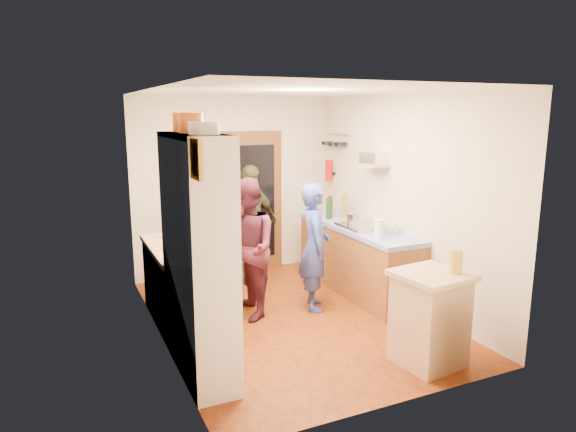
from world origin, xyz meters
TOP-DOWN VIEW (x-y plane):
  - floor at (0.00, 0.00)m, footprint 3.00×4.00m
  - ceiling at (0.00, 0.00)m, footprint 3.00×4.00m
  - wall_back at (0.00, 2.01)m, footprint 3.00×0.02m
  - wall_front at (0.00, -2.01)m, footprint 3.00×0.02m
  - wall_left at (-1.51, 0.00)m, footprint 0.02×4.00m
  - wall_right at (1.51, 0.00)m, footprint 0.02×4.00m
  - door_frame at (0.25, 1.97)m, footprint 0.95×0.06m
  - door_glass at (0.25, 1.94)m, footprint 0.70×0.02m
  - hutch_body at (-1.30, -0.80)m, footprint 0.40×1.20m
  - hutch_top_shelf at (-1.30, -0.80)m, footprint 0.40×1.14m
  - plate_stack at (-1.30, -1.14)m, footprint 0.25×0.25m
  - orange_pot_a at (-1.30, -0.73)m, footprint 0.21×0.21m
  - orange_pot_b at (-1.30, -0.43)m, footprint 0.20×0.20m
  - left_counter_base at (-1.20, 0.45)m, footprint 0.60×1.40m
  - left_counter_top at (-1.20, 0.45)m, footprint 0.64×1.44m
  - toaster at (-1.15, -0.00)m, footprint 0.27×0.22m
  - kettle at (-1.25, 0.37)m, footprint 0.16×0.16m
  - orange_bowl at (-1.12, 0.57)m, footprint 0.27×0.27m
  - chopping_board at (-1.18, 0.93)m, footprint 0.35×0.30m
  - right_counter_base at (1.20, 0.50)m, footprint 0.60×2.20m
  - right_counter_top at (1.20, 0.50)m, footprint 0.62×2.22m
  - hob at (1.20, 0.37)m, footprint 0.55×0.58m
  - pot_on_hob at (1.15, 0.52)m, footprint 0.19×0.19m
  - bottle_a at (1.05, 1.03)m, footprint 0.09×0.09m
  - bottle_b at (1.18, 1.23)m, footprint 0.09×0.09m
  - bottle_c at (1.31, 1.05)m, footprint 0.08×0.08m
  - paper_towel at (1.05, -0.18)m, footprint 0.13×0.13m
  - mixing_bowl at (1.30, -0.01)m, footprint 0.30×0.30m
  - island_base at (0.72, -1.54)m, footprint 0.61×0.61m
  - island_top at (0.72, -1.54)m, footprint 0.69×0.69m
  - cutting_board at (0.66, -1.50)m, footprint 0.38×0.32m
  - oil_jar at (0.91, -1.64)m, footprint 0.13×0.13m
  - pan_rail at (1.46, 1.52)m, footprint 0.02×0.65m
  - pan_hang_a at (1.40, 1.35)m, footprint 0.18×0.18m
  - pan_hang_b at (1.40, 1.55)m, footprint 0.16×0.16m
  - pan_hang_c at (1.40, 1.75)m, footprint 0.17×0.17m
  - wall_shelf at (1.37, 0.45)m, footprint 0.26×0.42m
  - radio at (1.37, 0.45)m, footprint 0.27×0.33m
  - ext_bracket at (1.47, 1.70)m, footprint 0.06×0.10m
  - fire_extinguisher at (1.41, 1.70)m, footprint 0.11×0.11m
  - picture_frame at (-1.48, -1.55)m, footprint 0.03×0.25m
  - person_hob at (0.41, 0.16)m, footprint 0.54×0.66m
  - person_left at (-0.43, 0.31)m, footprint 0.64×0.81m
  - person_back at (0.03, 1.46)m, footprint 1.05×0.69m

SIDE VIEW (x-z plane):
  - floor at x=0.00m, z-range -0.02..0.00m
  - right_counter_base at x=1.20m, z-range 0.00..0.84m
  - left_counter_base at x=-1.20m, z-range 0.00..0.85m
  - island_base at x=0.72m, z-range 0.00..0.86m
  - person_hob at x=0.41m, z-range 0.00..1.55m
  - person_left at x=-0.43m, z-range 0.00..1.65m
  - person_back at x=0.03m, z-range 0.00..1.67m
  - right_counter_top at x=1.20m, z-range 0.84..0.90m
  - left_counter_top at x=-1.20m, z-range 0.85..0.90m
  - island_top at x=0.72m, z-range 0.86..0.91m
  - cutting_board at x=0.66m, z-range 0.89..0.91m
  - chopping_board at x=-1.18m, z-range 0.90..0.92m
  - hob at x=1.20m, z-range 0.90..0.94m
  - mixing_bowl at x=1.30m, z-range 0.90..1.00m
  - orange_bowl at x=-1.12m, z-range 0.90..1.00m
  - kettle at x=-1.25m, z-range 0.90..1.06m
  - toaster at x=-1.15m, z-range 0.90..1.08m
  - pot_on_hob at x=1.15m, z-range 0.94..1.06m
  - paper_towel at x=1.05m, z-range 0.90..1.13m
  - oil_jar at x=0.91m, z-range 0.91..1.14m
  - bottle_b at x=1.18m, z-range 0.90..1.18m
  - bottle_a at x=1.05m, z-range 0.90..1.19m
  - door_frame at x=0.25m, z-range 0.00..2.10m
  - door_glass at x=0.25m, z-range 0.20..1.90m
  - bottle_c at x=1.31m, z-range 0.90..1.22m
  - hutch_body at x=-1.30m, z-range 0.00..2.20m
  - wall_back at x=0.00m, z-range 0.00..2.60m
  - wall_front at x=0.00m, z-range 0.00..2.60m
  - wall_left at x=-1.51m, z-range 0.00..2.60m
  - wall_right at x=1.51m, z-range 0.00..2.60m
  - ext_bracket at x=1.47m, z-range 1.43..1.47m
  - fire_extinguisher at x=1.41m, z-range 1.34..1.66m
  - wall_shelf at x=1.37m, z-range 1.69..1.71m
  - radio at x=1.37m, z-range 1.72..1.86m
  - pan_hang_b at x=1.40m, z-range 1.88..1.92m
  - pan_hang_c at x=1.40m, z-range 1.89..1.93m
  - pan_hang_a at x=1.40m, z-range 1.90..1.94m
  - pan_rail at x=1.46m, z-range 2.04..2.06m
  - picture_frame at x=-1.48m, z-range 1.90..2.20m
  - hutch_top_shelf at x=-1.30m, z-range 2.16..2.20m
  - plate_stack at x=-1.30m, z-range 2.20..2.30m
  - orange_pot_a at x=-1.30m, z-range 2.20..2.37m
  - orange_pot_b at x=-1.30m, z-range 2.20..2.37m
  - ceiling at x=0.00m, z-range 2.60..2.62m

